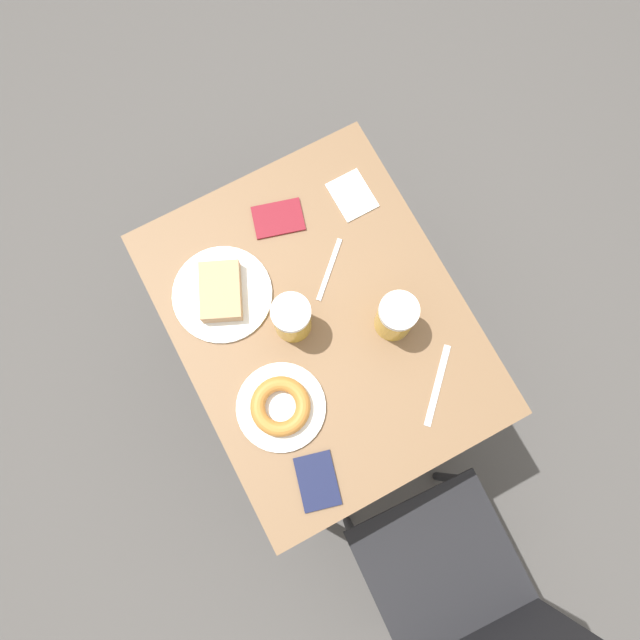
{
  "coord_description": "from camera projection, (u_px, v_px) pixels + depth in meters",
  "views": [
    {
      "loc": [
        0.15,
        0.29,
        2.25
      ],
      "look_at": [
        0.0,
        0.0,
        0.79
      ],
      "focal_mm": 35.0,
      "sensor_mm": 36.0,
      "label": 1
    }
  ],
  "objects": [
    {
      "name": "knife",
      "position": [
        437.0,
        385.0,
        1.49
      ],
      "size": [
        0.15,
        0.15,
        0.0
      ],
      "rotation": [
        0.0,
        0.0,
        5.51
      ],
      "color": "silver",
      "rests_on": "table"
    },
    {
      "name": "beer_mug_left",
      "position": [
        292.0,
        318.0,
        1.45
      ],
      "size": [
        0.09,
        0.09,
        0.14
      ],
      "color": "gold",
      "rests_on": "table"
    },
    {
      "name": "passport_near_edge",
      "position": [
        278.0,
        218.0,
        1.58
      ],
      "size": [
        0.15,
        0.12,
        0.01
      ],
      "rotation": [
        0.0,
        0.0,
        4.44
      ],
      "color": "maroon",
      "rests_on": "table"
    },
    {
      "name": "plate_with_cake",
      "position": [
        222.0,
        293.0,
        1.52
      ],
      "size": [
        0.25,
        0.25,
        0.05
      ],
      "color": "white",
      "rests_on": "table"
    },
    {
      "name": "napkin_folded",
      "position": [
        352.0,
        195.0,
        1.59
      ],
      "size": [
        0.1,
        0.12,
        0.0
      ],
      "rotation": [
        0.0,
        0.0,
        1.58
      ],
      "color": "white",
      "rests_on": "table"
    },
    {
      "name": "fork",
      "position": [
        329.0,
        269.0,
        1.55
      ],
      "size": [
        0.13,
        0.12,
        0.0
      ],
      "rotation": [
        0.0,
        0.0,
        2.33
      ],
      "color": "silver",
      "rests_on": "table"
    },
    {
      "name": "chair",
      "position": [
        463.0,
        610.0,
        1.59
      ],
      "size": [
        0.42,
        0.42,
        0.88
      ],
      "rotation": [
        0.0,
        0.0,
        -0.05
      ],
      "color": "black",
      "rests_on": "ground_plane"
    },
    {
      "name": "beer_mug_center",
      "position": [
        396.0,
        317.0,
        1.45
      ],
      "size": [
        0.09,
        0.09,
        0.14
      ],
      "color": "gold",
      "rests_on": "table"
    },
    {
      "name": "ground_plane",
      "position": [
        320.0,
        367.0,
        2.27
      ],
      "size": [
        8.0,
        8.0,
        0.0
      ],
      "primitive_type": "plane",
      "color": "#474442"
    },
    {
      "name": "table",
      "position": [
        320.0,
        329.0,
        1.6
      ],
      "size": [
        0.68,
        0.86,
        0.77
      ],
      "color": "brown",
      "rests_on": "ground_plane"
    },
    {
      "name": "plate_with_donut",
      "position": [
        281.0,
        407.0,
        1.46
      ],
      "size": [
        0.21,
        0.21,
        0.05
      ],
      "color": "white",
      "rests_on": "table"
    },
    {
      "name": "passport_far_edge",
      "position": [
        317.0,
        481.0,
        1.44
      ],
      "size": [
        0.12,
        0.14,
        0.01
      ],
      "rotation": [
        0.0,
        0.0,
        2.89
      ],
      "color": "#141938",
      "rests_on": "table"
    }
  ]
}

